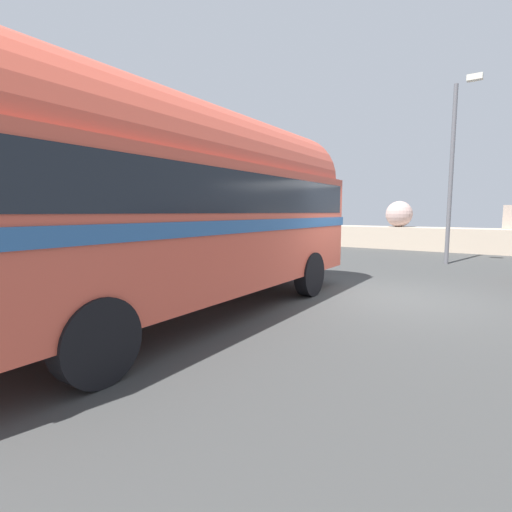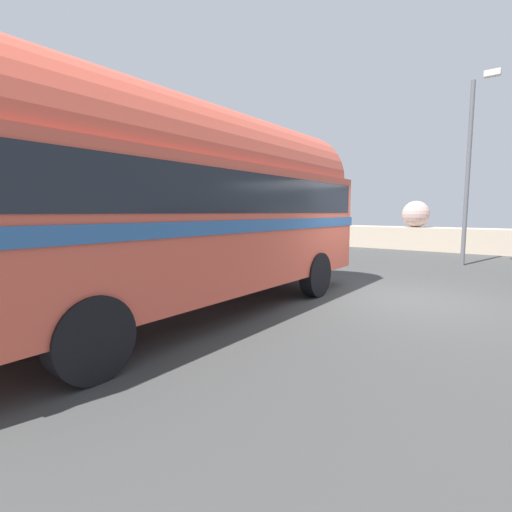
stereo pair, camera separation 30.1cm
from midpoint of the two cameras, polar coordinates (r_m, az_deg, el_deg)
name	(u,v)px [view 2 (the right image)]	position (r m, az deg, el deg)	size (l,w,h in m)	color
ground	(397,300)	(8.64, 21.24, -6.16)	(32.00, 26.00, 0.02)	#3A3B3A
breakwater	(488,239)	(20.04, 31.73, 2.19)	(31.36, 2.19, 2.39)	tan
vintage_coach	(191,200)	(6.79, -8.38, 8.21)	(2.76, 8.67, 3.70)	black
lamp_post	(471,163)	(14.95, 29.91, 11.98)	(0.91, 0.87, 6.14)	#5B5B60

